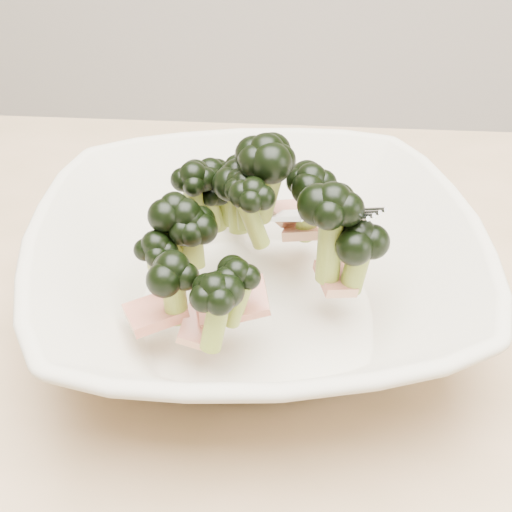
{
  "coord_description": "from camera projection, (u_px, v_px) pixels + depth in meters",
  "views": [
    {
      "loc": [
        -0.0,
        -0.32,
        1.08
      ],
      "look_at": [
        -0.03,
        0.08,
        0.8
      ],
      "focal_mm": 50.0,
      "sensor_mm": 36.0,
      "label": 1
    }
  ],
  "objects": [
    {
      "name": "dining_table",
      "position": [
        293.0,
        490.0,
        0.51
      ],
      "size": [
        1.2,
        0.8,
        0.75
      ],
      "color": "tan",
      "rests_on": "ground"
    },
    {
      "name": "broccoli_dish",
      "position": [
        255.0,
        264.0,
        0.5
      ],
      "size": [
        0.36,
        0.36,
        0.14
      ],
      "color": "beige",
      "rests_on": "dining_table"
    }
  ]
}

